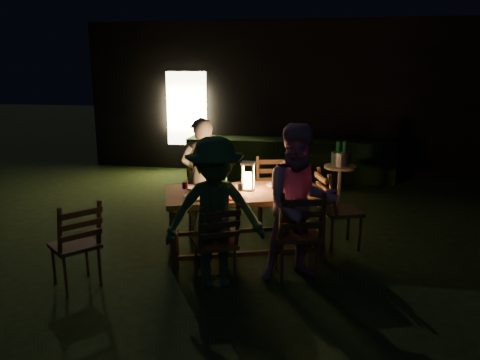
% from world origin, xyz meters
% --- Properties ---
extents(garden_envelope, '(40.00, 40.00, 3.20)m').
position_xyz_m(garden_envelope, '(-0.01, 6.15, 1.58)').
color(garden_envelope, black).
rests_on(garden_envelope, ground).
extents(dining_table, '(2.10, 1.52, 0.79)m').
position_xyz_m(dining_table, '(-0.72, -0.41, 0.71)').
color(dining_table, '#52331B').
rests_on(dining_table, ground).
extents(chair_near_left, '(0.59, 0.60, 0.96)m').
position_xyz_m(chair_near_left, '(-0.89, -1.29, 0.29)').
color(chair_near_left, '#52331B').
rests_on(chair_near_left, ground).
extents(chair_near_right, '(0.58, 0.61, 1.05)m').
position_xyz_m(chair_near_right, '(-0.04, -0.99, 0.32)').
color(chair_near_right, '#52331B').
rests_on(chair_near_right, ground).
extents(chair_far_left, '(0.50, 0.52, 0.93)m').
position_xyz_m(chair_far_left, '(-1.40, 0.16, 0.28)').
color(chair_far_left, '#52331B').
rests_on(chair_far_left, ground).
extents(chair_far_right, '(0.57, 0.59, 1.05)m').
position_xyz_m(chair_far_right, '(-0.46, 0.50, 0.32)').
color(chair_far_right, '#52331B').
rests_on(chair_far_right, ground).
extents(chair_end, '(0.62, 0.60, 1.04)m').
position_xyz_m(chair_end, '(0.43, 0.00, 0.32)').
color(chair_end, '#52331B').
rests_on(chair_end, ground).
extents(chair_spare, '(0.64, 0.64, 0.99)m').
position_xyz_m(chair_spare, '(-2.30, -1.63, 0.30)').
color(chair_spare, '#52331B').
rests_on(chair_spare, ground).
extents(person_house_side, '(0.68, 0.56, 1.60)m').
position_xyz_m(person_house_side, '(-1.42, 0.21, 0.80)').
color(person_house_side, beige).
rests_on(person_house_side, ground).
extents(person_opp_right, '(0.99, 0.88, 1.70)m').
position_xyz_m(person_opp_right, '(-0.02, -1.03, 0.85)').
color(person_opp_right, '#C185A6').
rests_on(person_opp_right, ground).
extents(person_opp_left, '(1.16, 0.90, 1.59)m').
position_xyz_m(person_opp_left, '(-0.87, -1.33, 0.79)').
color(person_opp_left, '#2E5D2F').
rests_on(person_opp_left, ground).
extents(lantern, '(0.16, 0.16, 0.35)m').
position_xyz_m(lantern, '(-0.69, -0.35, 0.95)').
color(lantern, white).
rests_on(lantern, dining_table).
extents(plate_far_left, '(0.25, 0.25, 0.01)m').
position_xyz_m(plate_far_left, '(-1.32, -0.39, 0.80)').
color(plate_far_left, white).
rests_on(plate_far_left, dining_table).
extents(plate_near_left, '(0.25, 0.25, 0.01)m').
position_xyz_m(plate_near_left, '(-1.17, -0.80, 0.80)').
color(plate_near_left, white).
rests_on(plate_near_left, dining_table).
extents(plate_far_right, '(0.25, 0.25, 0.01)m').
position_xyz_m(plate_far_right, '(-0.37, -0.05, 0.80)').
color(plate_far_right, white).
rests_on(plate_far_right, dining_table).
extents(plate_near_right, '(0.25, 0.25, 0.01)m').
position_xyz_m(plate_near_right, '(-0.23, -0.47, 0.80)').
color(plate_near_right, white).
rests_on(plate_near_right, dining_table).
extents(wineglass_a, '(0.06, 0.06, 0.18)m').
position_xyz_m(wineglass_a, '(-1.10, -0.25, 0.88)').
color(wineglass_a, '#59070F').
rests_on(wineglass_a, dining_table).
extents(wineglass_b, '(0.06, 0.06, 0.18)m').
position_xyz_m(wineglass_b, '(-1.36, -0.77, 0.88)').
color(wineglass_b, '#59070F').
rests_on(wineglass_b, dining_table).
extents(wineglass_c, '(0.06, 0.06, 0.18)m').
position_xyz_m(wineglass_c, '(-0.35, -0.57, 0.88)').
color(wineglass_c, '#59070F').
rests_on(wineglass_c, dining_table).
extents(wineglass_d, '(0.06, 0.06, 0.18)m').
position_xyz_m(wineglass_d, '(-0.20, -0.03, 0.88)').
color(wineglass_d, '#59070F').
rests_on(wineglass_d, dining_table).
extents(wineglass_e, '(0.06, 0.06, 0.18)m').
position_xyz_m(wineglass_e, '(-0.72, -0.73, 0.88)').
color(wineglass_e, silver).
rests_on(wineglass_e, dining_table).
extents(bottle_table, '(0.07, 0.07, 0.28)m').
position_xyz_m(bottle_table, '(-0.96, -0.50, 0.93)').
color(bottle_table, '#0F471E').
rests_on(bottle_table, dining_table).
extents(napkin_left, '(0.18, 0.14, 0.01)m').
position_xyz_m(napkin_left, '(-0.76, -0.76, 0.80)').
color(napkin_left, red).
rests_on(napkin_left, dining_table).
extents(napkin_right, '(0.18, 0.14, 0.01)m').
position_xyz_m(napkin_right, '(-0.10, -0.51, 0.80)').
color(napkin_right, red).
rests_on(napkin_right, dining_table).
extents(phone, '(0.14, 0.07, 0.01)m').
position_xyz_m(phone, '(-1.21, -0.90, 0.79)').
color(phone, black).
rests_on(phone, dining_table).
extents(side_table, '(0.52, 0.52, 0.70)m').
position_xyz_m(side_table, '(0.48, 1.75, 0.62)').
color(side_table, olive).
rests_on(side_table, ground).
extents(ice_bucket, '(0.30, 0.30, 0.22)m').
position_xyz_m(ice_bucket, '(0.48, 1.75, 0.81)').
color(ice_bucket, '#A5A8AD').
rests_on(ice_bucket, side_table).
extents(bottle_bucket_a, '(0.07, 0.07, 0.32)m').
position_xyz_m(bottle_bucket_a, '(0.43, 1.71, 0.86)').
color(bottle_bucket_a, '#0F471E').
rests_on(bottle_bucket_a, side_table).
extents(bottle_bucket_b, '(0.07, 0.07, 0.32)m').
position_xyz_m(bottle_bucket_b, '(0.53, 1.79, 0.86)').
color(bottle_bucket_b, '#0F471E').
rests_on(bottle_bucket_b, side_table).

